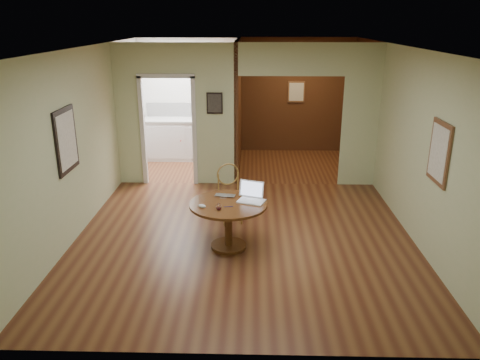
{
  "coord_description": "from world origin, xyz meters",
  "views": [
    {
      "loc": [
        0.11,
        -6.25,
        3.1
      ],
      "look_at": [
        -0.05,
        -0.2,
        1.01
      ],
      "focal_mm": 35.0,
      "sensor_mm": 36.0,
      "label": 1
    }
  ],
  "objects_px": {
    "dining_table": "(228,215)",
    "open_laptop": "(251,195)",
    "closed_laptop": "(224,197)",
    "chair": "(230,190)"
  },
  "relations": [
    {
      "from": "open_laptop",
      "to": "closed_laptop",
      "type": "relative_size",
      "value": 1.47
    },
    {
      "from": "dining_table",
      "to": "open_laptop",
      "type": "bearing_deg",
      "value": 22.14
    },
    {
      "from": "closed_laptop",
      "to": "open_laptop",
      "type": "bearing_deg",
      "value": -2.39
    },
    {
      "from": "dining_table",
      "to": "open_laptop",
      "type": "xyz_separation_m",
      "value": [
        0.32,
        0.13,
        0.24
      ]
    },
    {
      "from": "chair",
      "to": "open_laptop",
      "type": "height_order",
      "value": "chair"
    },
    {
      "from": "open_laptop",
      "to": "chair",
      "type": "bearing_deg",
      "value": 133.48
    },
    {
      "from": "chair",
      "to": "closed_laptop",
      "type": "relative_size",
      "value": 3.23
    },
    {
      "from": "dining_table",
      "to": "chair",
      "type": "height_order",
      "value": "chair"
    },
    {
      "from": "dining_table",
      "to": "closed_laptop",
      "type": "relative_size",
      "value": 3.74
    },
    {
      "from": "dining_table",
      "to": "open_laptop",
      "type": "relative_size",
      "value": 2.54
    }
  ]
}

